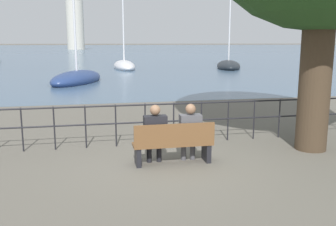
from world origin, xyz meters
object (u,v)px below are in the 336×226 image
object	(u,v)px
seated_person_right	(190,130)
sailboat_3	(124,66)
sailboat_1	(228,65)
harbor_lighthouse	(75,22)
sailboat_0	(77,79)
park_bench	(173,144)
seated_person_left	(155,132)

from	to	relation	value
seated_person_right	sailboat_3	xyz separation A→B (m)	(1.15, 28.72, -0.42)
sailboat_1	sailboat_3	world-z (taller)	sailboat_1
seated_person_right	sailboat_3	world-z (taller)	sailboat_3
seated_person_right	harbor_lighthouse	distance (m)	122.65
seated_person_right	sailboat_3	distance (m)	28.74
sailboat_1	sailboat_3	distance (m)	10.14
sailboat_0	sailboat_3	distance (m)	12.54
sailboat_0	harbor_lighthouse	size ratio (longest dim) A/B	0.39
sailboat_0	park_bench	bearing A→B (deg)	-59.39
sailboat_1	sailboat_3	bearing A→B (deg)	-171.16
seated_person_right	sailboat_0	xyz separation A→B (m)	(-2.89, 16.85, -0.45)
sailboat_0	sailboat_1	xyz separation A→B (m)	(14.08, 10.41, 0.02)
park_bench	sailboat_1	size ratio (longest dim) A/B	0.17
seated_person_left	sailboat_1	size ratio (longest dim) A/B	0.13
park_bench	sailboat_0	size ratio (longest dim) A/B	0.23
park_bench	harbor_lighthouse	bearing A→B (deg)	92.85
park_bench	seated_person_left	size ratio (longest dim) A/B	1.33
seated_person_right	sailboat_1	distance (m)	29.47
sailboat_3	park_bench	bearing A→B (deg)	-95.01
seated_person_left	harbor_lighthouse	bearing A→B (deg)	92.67
sailboat_0	seated_person_left	bearing A→B (deg)	-60.62
seated_person_right	sailboat_3	bearing A→B (deg)	87.71
sailboat_3	seated_person_right	bearing A→B (deg)	-94.26
sailboat_1	sailboat_0	bearing A→B (deg)	-126.44
park_bench	seated_person_right	bearing A→B (deg)	10.92
sailboat_1	harbor_lighthouse	distance (m)	96.95
seated_person_right	sailboat_0	size ratio (longest dim) A/B	0.17
park_bench	harbor_lighthouse	xyz separation A→B (m)	(-6.09, 122.28, 8.46)
seated_person_left	park_bench	bearing A→B (deg)	-10.82
seated_person_left	sailboat_0	distance (m)	16.99
sailboat_0	harbor_lighthouse	xyz separation A→B (m)	(-3.57, 105.35, 8.64)
seated_person_right	sailboat_1	world-z (taller)	sailboat_1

